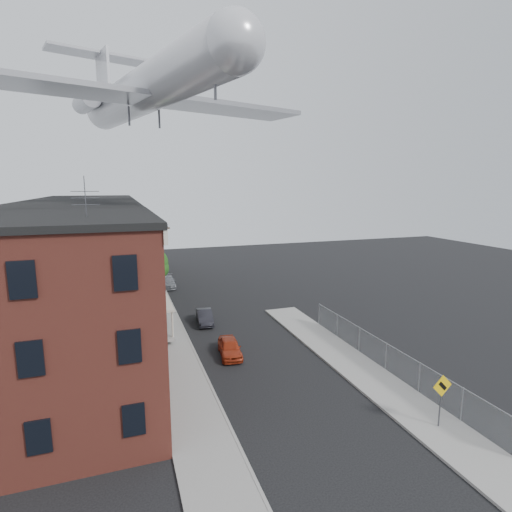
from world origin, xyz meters
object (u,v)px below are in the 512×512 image
at_px(warning_sign, 442,393).
at_px(car_near, 230,347).
at_px(street_tree, 154,264).
at_px(car_mid, 205,317).
at_px(car_far, 168,282).
at_px(utility_pole, 160,272).
at_px(airplane, 145,90).

xyz_separation_m(warning_sign, car_near, (-7.40, 11.53, -1.27)).
bearing_deg(street_tree, car_mid, -72.79).
distance_m(car_near, car_far, 20.88).
xyz_separation_m(warning_sign, street_tree, (-10.87, 28.95, 1.57)).
distance_m(utility_pole, airplane, 15.75).
relative_size(utility_pole, car_near, 2.52).
xyz_separation_m(car_near, airplane, (-4.03, 11.93, 19.18)).
xyz_separation_m(warning_sign, utility_pole, (-11.20, 19.03, 2.79)).
distance_m(street_tree, car_mid, 11.17).
xyz_separation_m(warning_sign, airplane, (-11.43, 23.45, 17.90)).
bearing_deg(warning_sign, street_tree, 110.58).
bearing_deg(utility_pole, airplane, 92.93).
distance_m(warning_sign, car_far, 33.63).
bearing_deg(car_mid, car_far, 102.09).
distance_m(car_far, airplane, 21.24).
distance_m(utility_pole, street_tree, 10.00).
relative_size(street_tree, car_mid, 1.46).
relative_size(utility_pole, car_far, 2.11).
distance_m(street_tree, airplane, 17.24).
xyz_separation_m(utility_pole, car_mid, (3.52, -0.39, -4.09)).
xyz_separation_m(warning_sign, car_mid, (-7.68, 18.63, -1.30)).
xyz_separation_m(street_tree, car_far, (1.67, 3.38, -2.83)).
bearing_deg(car_mid, car_near, -82.02).
height_order(utility_pole, street_tree, utility_pole).
bearing_deg(utility_pole, warning_sign, -59.52).
bearing_deg(street_tree, airplane, -95.76).
xyz_separation_m(car_mid, airplane, (-3.75, 4.82, 19.20)).
bearing_deg(car_mid, warning_sign, -61.87).
bearing_deg(airplane, car_near, -71.34).
relative_size(utility_pole, airplane, 0.29).
bearing_deg(street_tree, warning_sign, -69.42).
height_order(warning_sign, car_mid, warning_sign).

